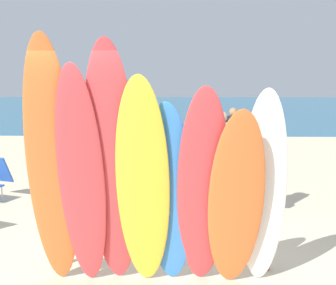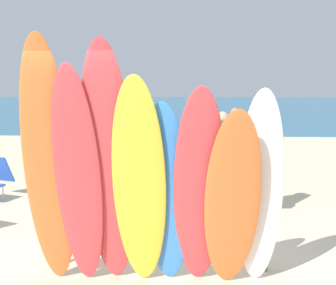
# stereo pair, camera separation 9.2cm
# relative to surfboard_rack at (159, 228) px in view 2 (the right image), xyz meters

# --- Properties ---
(ground) EXTENTS (60.00, 60.00, 0.00)m
(ground) POSITION_rel_surfboard_rack_xyz_m (0.00, 14.00, -0.50)
(ground) COLOR beige
(ocean_water) EXTENTS (60.00, 40.00, 0.02)m
(ocean_water) POSITION_rel_surfboard_rack_xyz_m (0.00, 32.84, -0.49)
(ocean_water) COLOR teal
(ocean_water) RESTS_ON ground
(surfboard_rack) EXTENTS (2.61, 0.07, 0.65)m
(surfboard_rack) POSITION_rel_surfboard_rack_xyz_m (0.00, 0.00, 0.00)
(surfboard_rack) COLOR brown
(surfboard_rack) RESTS_ON ground
(surfboard_orange_0) EXTENTS (0.56, 0.80, 2.69)m
(surfboard_orange_0) POSITION_rel_surfboard_rack_xyz_m (-1.10, -0.63, 0.84)
(surfboard_orange_0) COLOR orange
(surfboard_orange_0) RESTS_ON ground
(surfboard_red_1) EXTENTS (0.50, 0.75, 2.41)m
(surfboard_red_1) POSITION_rel_surfboard_rack_xyz_m (-0.79, -0.63, 0.70)
(surfboard_red_1) COLOR #D13D42
(surfboard_red_1) RESTS_ON ground
(surfboard_red_2) EXTENTS (0.55, 0.82, 2.64)m
(surfboard_red_2) POSITION_rel_surfboard_rack_xyz_m (-0.48, -0.61, 0.82)
(surfboard_red_2) COLOR #D13D42
(surfboard_red_2) RESTS_ON ground
(surfboard_yellow_3) EXTENTS (0.58, 0.76, 2.30)m
(surfboard_yellow_3) POSITION_rel_surfboard_rack_xyz_m (-0.17, -0.62, 0.65)
(surfboard_yellow_3) COLOR yellow
(surfboard_yellow_3) RESTS_ON ground
(surfboard_blue_4) EXTENTS (0.57, 0.67, 2.04)m
(surfboard_blue_4) POSITION_rel_surfboard_rack_xyz_m (0.10, -0.52, 0.52)
(surfboard_blue_4) COLOR #337AD1
(surfboard_blue_4) RESTS_ON ground
(surfboard_red_5) EXTENTS (0.54, 0.78, 2.19)m
(surfboard_red_5) POSITION_rel_surfboard_rack_xyz_m (0.45, -0.59, 0.60)
(surfboard_red_5) COLOR #D13D42
(surfboard_red_5) RESTS_ON ground
(surfboard_orange_6) EXTENTS (0.60, 0.73, 1.98)m
(surfboard_orange_6) POSITION_rel_surfboard_rack_xyz_m (0.79, -0.63, 0.49)
(surfboard_orange_6) COLOR orange
(surfboard_orange_6) RESTS_ON ground
(surfboard_white_7) EXTENTS (0.52, 0.62, 2.17)m
(surfboard_white_7) POSITION_rel_surfboard_rack_xyz_m (1.09, -0.50, 0.58)
(surfboard_white_7) COLOR white
(surfboard_white_7) RESTS_ON ground
(beachgoer_midbeach) EXTENTS (0.58, 0.36, 1.66)m
(beachgoer_midbeach) POSITION_rel_surfboard_rack_xyz_m (1.48, 2.18, 0.45)
(beachgoer_midbeach) COLOR brown
(beachgoer_midbeach) RESTS_ON ground
(beachgoer_strolling) EXTENTS (0.54, 0.36, 1.56)m
(beachgoer_strolling) POSITION_rel_surfboard_rack_xyz_m (1.49, 6.01, 0.40)
(beachgoer_strolling) COLOR #9E704C
(beachgoer_strolling) RESTS_ON ground
(beachgoer_photographing) EXTENTS (0.42, 0.57, 1.60)m
(beachgoer_photographing) POSITION_rel_surfboard_rack_xyz_m (1.04, 4.03, 0.42)
(beachgoer_photographing) COLOR tan
(beachgoer_photographing) RESTS_ON ground
(beachgoer_near_rack) EXTENTS (0.45, 0.64, 1.73)m
(beachgoer_near_rack) POSITION_rel_surfboard_rack_xyz_m (-1.22, 6.41, 0.49)
(beachgoer_near_rack) COLOR brown
(beachgoer_near_rack) RESTS_ON ground
(distant_boat) EXTENTS (3.10, 1.08, 0.24)m
(distant_boat) POSITION_rel_surfboard_rack_xyz_m (-3.44, 15.97, -0.39)
(distant_boat) COLOR teal
(distant_boat) RESTS_ON ground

